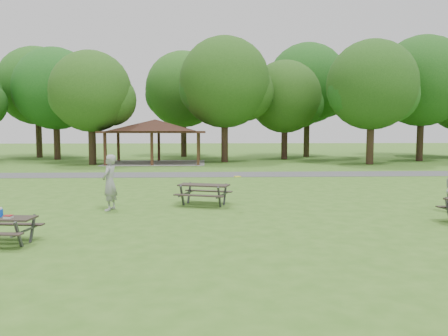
# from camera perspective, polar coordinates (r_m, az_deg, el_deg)

# --- Properties ---
(ground) EXTENTS (160.00, 160.00, 0.00)m
(ground) POSITION_cam_1_polar(r_m,az_deg,el_deg) (14.06, -3.36, -6.73)
(ground) COLOR #3A691E
(ground) RESTS_ON ground
(asphalt_path) EXTENTS (120.00, 3.20, 0.02)m
(asphalt_path) POSITION_cam_1_polar(r_m,az_deg,el_deg) (27.91, -2.97, -0.86)
(asphalt_path) COLOR #47484A
(asphalt_path) RESTS_ON ground
(pavilion) EXTENTS (8.60, 7.01, 3.76)m
(pavilion) POSITION_cam_1_polar(r_m,az_deg,el_deg) (38.00, -8.96, 5.25)
(pavilion) COLOR #371E14
(pavilion) RESTS_ON ground
(tree_row_c) EXTENTS (8.19, 7.80, 10.67)m
(tree_row_c) POSITION_cam_1_polar(r_m,az_deg,el_deg) (45.21, -21.04, 9.34)
(tree_row_c) COLOR #301D15
(tree_row_c) RESTS_ON ground
(tree_row_d) EXTENTS (6.93, 6.60, 9.27)m
(tree_row_d) POSITION_cam_1_polar(r_m,az_deg,el_deg) (37.54, -16.85, 9.24)
(tree_row_d) COLOR black
(tree_row_d) RESTS_ON ground
(tree_row_e) EXTENTS (8.40, 8.00, 11.02)m
(tree_row_e) POSITION_cam_1_polar(r_m,az_deg,el_deg) (39.04, 0.23, 10.77)
(tree_row_e) COLOR #311F16
(tree_row_e) RESTS_ON ground
(tree_row_f) EXTENTS (7.35, 7.00, 9.55)m
(tree_row_f) POSITION_cam_1_polar(r_m,az_deg,el_deg) (43.13, 8.07, 8.92)
(tree_row_f) COLOR black
(tree_row_f) RESTS_ON ground
(tree_row_g) EXTENTS (7.77, 7.40, 10.25)m
(tree_row_g) POSITION_cam_1_polar(r_m,az_deg,el_deg) (38.55, 18.85, 9.90)
(tree_row_g) COLOR #312016
(tree_row_g) RESTS_ON ground
(tree_row_h) EXTENTS (8.61, 8.20, 11.37)m
(tree_row_h) POSITION_cam_1_polar(r_m,az_deg,el_deg) (44.24, 24.56, 9.96)
(tree_row_h) COLOR black
(tree_row_h) RESTS_ON ground
(tree_deep_a) EXTENTS (8.40, 8.00, 11.38)m
(tree_deep_a) POSITION_cam_1_polar(r_m,az_deg,el_deg) (49.54, -23.10, 9.55)
(tree_deep_a) COLOR #332216
(tree_deep_a) RESTS_ON ground
(tree_deep_b) EXTENTS (8.40, 8.00, 11.13)m
(tree_deep_b) POSITION_cam_1_polar(r_m,az_deg,el_deg) (47.01, -5.21, 9.90)
(tree_deep_b) COLOR black
(tree_deep_b) RESTS_ON ground
(tree_deep_c) EXTENTS (8.82, 8.40, 11.90)m
(tree_deep_c) POSITION_cam_1_polar(r_m,az_deg,el_deg) (47.30, 10.95, 10.48)
(tree_deep_c) COLOR #322416
(tree_deep_c) RESTS_ON ground
(tree_deep_d) EXTENTS (8.40, 8.00, 11.27)m
(tree_deep_d) POSITION_cam_1_polar(r_m,az_deg,el_deg) (53.15, 24.48, 9.05)
(tree_deep_d) COLOR #2F1E15
(tree_deep_d) RESTS_ON ground
(picnic_table_middle) EXTENTS (2.27, 2.02, 0.82)m
(picnic_table_middle) POSITION_cam_1_polar(r_m,az_deg,el_deg) (16.60, -2.66, -2.80)
(picnic_table_middle) COLOR #2D2520
(picnic_table_middle) RESTS_ON ground
(frisbee_in_flight) EXTENTS (0.32, 0.32, 0.02)m
(frisbee_in_flight) POSITION_cam_1_polar(r_m,az_deg,el_deg) (15.29, 1.77, -1.12)
(frisbee_in_flight) COLOR yellow
(frisbee_in_flight) RESTS_ON ground
(frisbee_thrower) EXTENTS (0.62, 0.81, 1.99)m
(frisbee_thrower) POSITION_cam_1_polar(r_m,az_deg,el_deg) (15.97, -14.71, -1.86)
(frisbee_thrower) COLOR #959597
(frisbee_thrower) RESTS_ON ground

